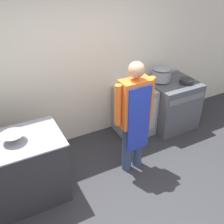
{
  "coord_description": "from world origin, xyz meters",
  "views": [
    {
      "loc": [
        -1.3,
        -1.64,
        2.79
      ],
      "look_at": [
        0.14,
        1.08,
        0.92
      ],
      "focal_mm": 42.0,
      "sensor_mm": 36.0,
      "label": 1
    }
  ],
  "objects_px": {
    "person_cook": "(135,113)",
    "saute_pan": "(186,80)",
    "stock_pot": "(161,74)",
    "stove": "(171,104)",
    "mixing_bowl": "(13,138)",
    "fridge_unit": "(134,111)"
  },
  "relations": [
    {
      "from": "person_cook",
      "to": "saute_pan",
      "type": "bearing_deg",
      "value": 20.99
    },
    {
      "from": "fridge_unit",
      "to": "saute_pan",
      "type": "distance_m",
      "value": 1.04
    },
    {
      "from": "stove",
      "to": "fridge_unit",
      "type": "bearing_deg",
      "value": 170.81
    },
    {
      "from": "fridge_unit",
      "to": "saute_pan",
      "type": "bearing_deg",
      "value": -15.75
    },
    {
      "from": "mixing_bowl",
      "to": "saute_pan",
      "type": "height_order",
      "value": "mixing_bowl"
    },
    {
      "from": "fridge_unit",
      "to": "stock_pot",
      "type": "distance_m",
      "value": 0.8
    },
    {
      "from": "stove",
      "to": "mixing_bowl",
      "type": "distance_m",
      "value": 2.87
    },
    {
      "from": "stove",
      "to": "person_cook",
      "type": "bearing_deg",
      "value": -151.57
    },
    {
      "from": "stove",
      "to": "person_cook",
      "type": "height_order",
      "value": "person_cook"
    },
    {
      "from": "stove",
      "to": "person_cook",
      "type": "relative_size",
      "value": 0.53
    },
    {
      "from": "stove",
      "to": "fridge_unit",
      "type": "height_order",
      "value": "stove"
    },
    {
      "from": "mixing_bowl",
      "to": "stock_pot",
      "type": "distance_m",
      "value": 2.67
    },
    {
      "from": "saute_pan",
      "to": "stock_pot",
      "type": "bearing_deg",
      "value": 142.51
    },
    {
      "from": "stock_pot",
      "to": "saute_pan",
      "type": "distance_m",
      "value": 0.45
    },
    {
      "from": "person_cook",
      "to": "saute_pan",
      "type": "relative_size",
      "value": 7.02
    },
    {
      "from": "stove",
      "to": "stock_pot",
      "type": "relative_size",
      "value": 2.72
    },
    {
      "from": "stock_pot",
      "to": "person_cook",
      "type": "bearing_deg",
      "value": -142.62
    },
    {
      "from": "stove",
      "to": "stock_pot",
      "type": "bearing_deg",
      "value": 143.84
    },
    {
      "from": "person_cook",
      "to": "stove",
      "type": "bearing_deg",
      "value": 28.43
    },
    {
      "from": "mixing_bowl",
      "to": "saute_pan",
      "type": "distance_m",
      "value": 2.96
    },
    {
      "from": "stock_pot",
      "to": "saute_pan",
      "type": "relative_size",
      "value": 1.37
    },
    {
      "from": "fridge_unit",
      "to": "person_cook",
      "type": "bearing_deg",
      "value": -123.53
    }
  ]
}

